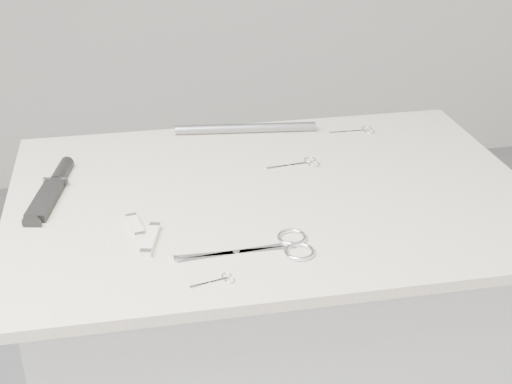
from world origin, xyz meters
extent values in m
cube|color=#B9BAB7|center=(0.00, 0.00, 0.45)|extent=(0.90, 0.60, 0.90)
cube|color=beige|center=(0.00, 0.00, 0.91)|extent=(1.00, 0.70, 0.02)
cube|color=white|center=(-0.10, -0.21, 0.92)|extent=(0.20, 0.04, 0.00)
cylinder|color=white|center=(-0.10, -0.21, 0.92)|extent=(0.01, 0.01, 0.01)
torus|color=white|center=(0.00, -0.18, 0.92)|extent=(0.05, 0.05, 0.01)
torus|color=white|center=(0.00, -0.23, 0.92)|extent=(0.05, 0.05, 0.01)
cube|color=white|center=(0.06, 0.10, 0.92)|extent=(0.10, 0.03, 0.00)
cylinder|color=white|center=(0.06, 0.10, 0.92)|extent=(0.01, 0.01, 0.00)
torus|color=white|center=(0.11, 0.12, 0.92)|extent=(0.03, 0.03, 0.00)
torus|color=white|center=(0.11, 0.10, 0.92)|extent=(0.03, 0.03, 0.00)
cube|color=white|center=(0.23, 0.25, 0.92)|extent=(0.09, 0.02, 0.00)
cylinder|color=white|center=(0.23, 0.25, 0.92)|extent=(0.01, 0.01, 0.00)
torus|color=white|center=(0.28, 0.26, 0.92)|extent=(0.02, 0.02, 0.00)
torus|color=white|center=(0.28, 0.24, 0.92)|extent=(0.02, 0.02, 0.00)
cube|color=white|center=(-0.16, -0.28, 0.92)|extent=(0.06, 0.02, 0.00)
cylinder|color=white|center=(-0.16, -0.28, 0.92)|extent=(0.00, 0.00, 0.00)
torus|color=white|center=(-0.13, -0.27, 0.92)|extent=(0.02, 0.02, 0.00)
torus|color=white|center=(-0.13, -0.28, 0.92)|extent=(0.02, 0.02, 0.00)
cube|color=black|center=(-0.42, 0.03, 0.93)|extent=(0.07, 0.15, 0.02)
cube|color=gray|center=(-0.41, 0.10, 0.93)|extent=(0.05, 0.02, 0.02)
cylinder|color=black|center=(-0.40, 0.15, 0.93)|extent=(0.05, 0.09, 0.03)
cube|color=white|center=(-0.24, -0.15, 0.93)|extent=(0.04, 0.10, 0.01)
cube|color=white|center=(-0.23, -0.10, 0.93)|extent=(0.02, 0.02, 0.01)
cube|color=white|center=(-0.25, -0.19, 0.93)|extent=(0.02, 0.02, 0.01)
cube|color=white|center=(-0.26, -0.10, 0.92)|extent=(0.03, 0.08, 0.01)
cube|color=white|center=(-0.27, -0.06, 0.93)|extent=(0.02, 0.01, 0.01)
cube|color=white|center=(-0.26, -0.13, 0.93)|extent=(0.02, 0.01, 0.01)
cylinder|color=gray|center=(0.00, 0.30, 0.93)|extent=(0.32, 0.06, 0.02)
camera|label=1|loc=(-0.26, -1.19, 1.55)|focal=50.00mm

